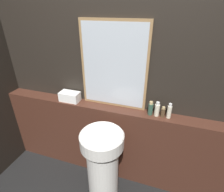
{
  "coord_description": "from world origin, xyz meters",
  "views": [
    {
      "loc": [
        0.5,
        -0.23,
        1.95
      ],
      "look_at": [
        0.01,
        1.22,
        1.16
      ],
      "focal_mm": 28.0,
      "sensor_mm": 36.0,
      "label": 1
    }
  ],
  "objects": [
    {
      "name": "body_wash_bottle",
      "position": [
        0.57,
        1.31,
        1.04
      ],
      "size": [
        0.04,
        0.04,
        0.16
      ],
      "color": "beige",
      "rests_on": "vanity_counter"
    },
    {
      "name": "lotion_bottle",
      "position": [
        0.52,
        1.31,
        1.02
      ],
      "size": [
        0.04,
        0.04,
        0.11
      ],
      "color": "#4C3823",
      "rests_on": "vanity_counter"
    },
    {
      "name": "towel_stack",
      "position": [
        -0.53,
        1.31,
        1.02
      ],
      "size": [
        0.23,
        0.13,
        0.11
      ],
      "color": "white",
      "rests_on": "vanity_counter"
    },
    {
      "name": "vanity_counter",
      "position": [
        0.0,
        1.31,
        0.48
      ],
      "size": [
        2.73,
        0.17,
        0.96
      ],
      "color": "#422319",
      "rests_on": "ground_plane"
    },
    {
      "name": "pedestal_sink",
      "position": [
        0.01,
        0.93,
        0.5
      ],
      "size": [
        0.42,
        0.42,
        0.91
      ],
      "color": "silver",
      "rests_on": "ground_plane"
    },
    {
      "name": "wall_back",
      "position": [
        0.0,
        1.43,
        1.25
      ],
      "size": [
        8.0,
        0.06,
        2.5
      ],
      "color": "black",
      "rests_on": "ground_plane"
    },
    {
      "name": "conditioner_bottle",
      "position": [
        0.46,
        1.31,
        1.04
      ],
      "size": [
        0.05,
        0.05,
        0.15
      ],
      "color": "beige",
      "rests_on": "vanity_counter"
    },
    {
      "name": "shampoo_bottle",
      "position": [
        0.39,
        1.31,
        1.03
      ],
      "size": [
        0.05,
        0.05,
        0.15
      ],
      "color": "#2D4C3D",
      "rests_on": "vanity_counter"
    },
    {
      "name": "mirror",
      "position": [
        -0.02,
        1.38,
        1.41
      ],
      "size": [
        0.7,
        0.03,
        0.89
      ],
      "color": "#937047",
      "rests_on": "vanity_counter"
    }
  ]
}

